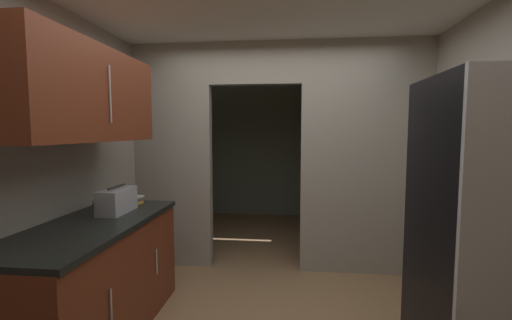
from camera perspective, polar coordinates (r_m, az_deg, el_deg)
The scene contains 8 objects.
kitchen_overhead_slab at distance 2.94m, azimuth 2.73°, elevation 25.16°, with size 3.72×6.97×0.06m, color silver.
kitchen_partition at distance 3.80m, azimuth 4.86°, elevation 1.56°, with size 3.32×0.12×2.57m.
adjoining_room_shell at distance 5.58m, azimuth 4.40°, elevation 1.80°, with size 3.32×2.60×2.57m.
refrigerator at distance 2.25m, azimuth 35.76°, elevation -12.79°, with size 0.73×0.73×1.87m.
lower_cabinet_run at distance 2.96m, azimuth -25.80°, elevation -18.05°, with size 0.70×1.65×0.91m.
upper_cabinet_counterside at distance 2.75m, azimuth -26.89°, elevation 9.91°, with size 0.36×1.48×0.68m.
boombox at distance 3.05m, azimuth -22.60°, elevation -6.41°, with size 0.19×0.38×0.23m.
book_stack at distance 3.34m, azimuth -20.05°, elevation -6.47°, with size 0.15×0.17×0.08m.
Camera 1 is at (0.17, -2.31, 1.58)m, focal length 23.54 mm.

